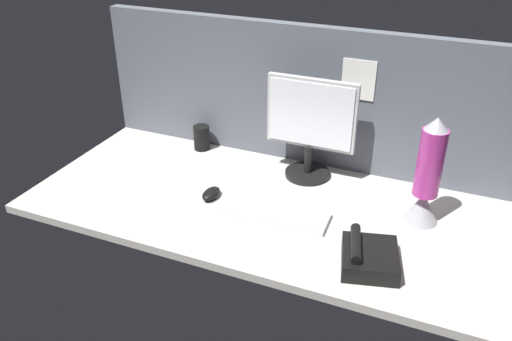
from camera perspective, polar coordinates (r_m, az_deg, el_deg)
ground_plane at (r=197.17cm, az=1.92°, el=-3.86°), size 180.00×80.00×3.00cm
cubicle_wall_back at (r=215.40cm, az=5.71°, el=7.89°), size 180.00×5.50×56.68cm
monitor at (r=205.67cm, az=5.86°, el=4.83°), size 35.18×18.00×40.41cm
keyboard at (r=188.45cm, az=2.18°, el=-4.68°), size 37.56×14.70×2.00cm
mouse at (r=199.30cm, az=-4.83°, el=-2.48°), size 5.82×9.73×3.40cm
mug_black_travel at (r=233.93cm, az=-5.84°, el=3.52°), size 7.05×7.05×10.75cm
lava_lamp at (r=187.24cm, az=17.86°, el=-0.94°), size 11.92×11.92×39.02cm
desk_phone at (r=168.75cm, az=11.95°, el=-9.05°), size 21.17×22.61×8.80cm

